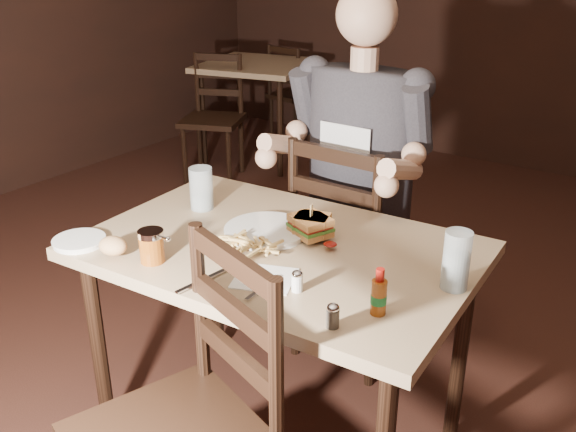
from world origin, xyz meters
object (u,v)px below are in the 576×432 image
Objects in this scene: chair_far at (357,248)px; dinner_plate at (266,232)px; hot_sauce at (379,292)px; side_plate at (79,242)px; bg_chair_near at (212,120)px; bg_table at (258,75)px; glass_left at (201,188)px; diner at (356,127)px; glass_right at (456,260)px; bg_chair_far at (297,95)px; syrup_dispenser at (152,246)px; main_table at (279,268)px.

chair_far is 0.66m from dinner_plate.
hot_sauce is 0.97m from side_plate.
side_plate is (1.47, -2.29, 0.33)m from bg_chair_near.
chair_far reaches higher than dinner_plate.
bg_table is 6.39× the size of glass_left.
diner reaches higher than bg_chair_near.
glass_right is 1.05× the size of side_plate.
glass_right is at bearing 137.05° from chair_far.
bg_chair_far reaches higher than bg_table.
dinner_plate is at bearing 62.09° from syrup_dispenser.
chair_far reaches higher than hot_sauce.
bg_chair_far is at bearing 118.25° from glass_left.
chair_far is (-0.06, 0.64, -0.21)m from main_table.
chair_far reaches higher than glass_left.
diner is 6.04× the size of glass_right.
hot_sauce is (0.52, -0.22, 0.06)m from dinner_plate.
bg_chair_near is at bearing 135.02° from dinner_plate.
bg_table is at bearing 96.89° from bg_chair_far.
main_table is at bearing 48.43° from syrup_dispenser.
chair_far is 0.96× the size of diner.
dinner_plate is at bearing -7.90° from glass_left.
main_table is 0.67m from chair_far.
glass_right reaches higher than bg_chair_near.
main_table is 0.67m from diner.
bg_chair_near is (0.00, -0.55, -0.24)m from bg_table.
glass_right is (2.53, -2.99, 0.43)m from bg_chair_far.
hot_sauce is at bearing -22.34° from main_table.
bg_chair_far is 4.05m from hot_sauce.
hot_sauce reaches higher than side_plate.
glass_left is at bearing 125.15° from bg_chair_far.
bg_table is 7.48× the size of hot_sauce.
chair_far reaches higher than bg_table.
glass_right is at bearing -59.93° from bg_chair_near.
diner reaches higher than syrup_dispenser.
bg_chair_near is 2.48m from glass_left.
syrup_dispenser reaches higher than side_plate.
syrup_dispenser reaches higher than bg_table.
side_plate is at bearing -115.10° from diner.
bg_chair_near reaches higher than syrup_dispenser.
diner reaches higher than glass_right.
syrup_dispenser is (1.74, -3.34, 0.40)m from bg_chair_far.
bg_chair_far is 3.79m from syrup_dispenser.
diner reaches higher than bg_table.
glass_right reaches higher than bg_table.
hot_sauce is (-0.11, -0.23, -0.02)m from glass_right.
bg_chair_far is at bearing 128.70° from diner.
glass_left is 1.17× the size of hot_sauce.
main_table is at bearing -12.36° from glass_left.
bg_chair_near is at bearing 138.74° from hot_sauce.
bg_table is 3.30m from syrup_dispenser.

